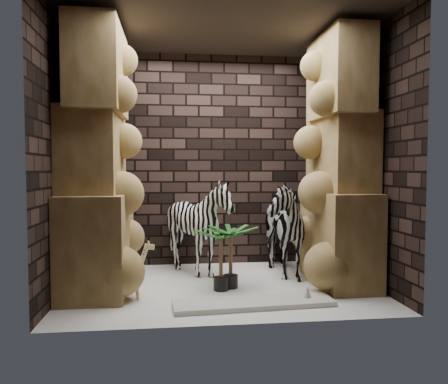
{
  "coord_description": "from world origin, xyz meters",
  "views": [
    {
      "loc": [
        -0.56,
        -4.95,
        1.37
      ],
      "look_at": [
        0.05,
        0.15,
        1.1
      ],
      "focal_mm": 34.69,
      "sensor_mm": 36.0,
      "label": 1
    }
  ],
  "objects": [
    {
      "name": "zebra_right",
      "position": [
        0.78,
        0.53,
        0.71
      ],
      "size": [
        0.74,
        1.24,
        1.42
      ],
      "primitive_type": "imported",
      "rotation": [
        0.0,
        0.0,
        0.08
      ],
      "color": "white",
      "rests_on": "floor"
    },
    {
      "name": "rock_pillar_right",
      "position": [
        1.42,
        0.0,
        1.5
      ],
      "size": [
        0.58,
        1.25,
        3.0
      ],
      "primitive_type": null,
      "color": "tan",
      "rests_on": "floor"
    },
    {
      "name": "ceiling",
      "position": [
        0.0,
        0.0,
        3.0
      ],
      "size": [
        3.5,
        3.5,
        0.0
      ],
      "primitive_type": "plane",
      "rotation": [
        3.14,
        0.0,
        0.0
      ],
      "color": "#322A26",
      "rests_on": "ground"
    },
    {
      "name": "zebra_left",
      "position": [
        -0.23,
        0.59,
        0.56
      ],
      "size": [
        1.24,
        1.42,
        1.12
      ],
      "primitive_type": "imported",
      "rotation": [
        0.0,
        0.0,
        -0.21
      ],
      "color": "white",
      "rests_on": "floor"
    },
    {
      "name": "wall_front",
      "position": [
        0.0,
        -1.25,
        1.5
      ],
      "size": [
        3.5,
        0.0,
        3.5
      ],
      "primitive_type": "plane",
      "rotation": [
        -1.57,
        0.0,
        0.0
      ],
      "color": "black",
      "rests_on": "ground"
    },
    {
      "name": "wall_right",
      "position": [
        1.75,
        0.0,
        1.5
      ],
      "size": [
        0.0,
        3.0,
        3.0
      ],
      "primitive_type": "plane",
      "rotation": [
        1.57,
        0.0,
        -1.57
      ],
      "color": "black",
      "rests_on": "ground"
    },
    {
      "name": "floor",
      "position": [
        0.0,
        0.0,
        0.0
      ],
      "size": [
        3.5,
        3.5,
        0.0
      ],
      "primitive_type": "plane",
      "color": "white",
      "rests_on": "ground"
    },
    {
      "name": "wall_back",
      "position": [
        0.0,
        1.25,
        1.5
      ],
      "size": [
        3.5,
        0.0,
        3.5
      ],
      "primitive_type": "plane",
      "rotation": [
        1.57,
        0.0,
        0.0
      ],
      "color": "black",
      "rests_on": "ground"
    },
    {
      "name": "palm_front",
      "position": [
        0.1,
        -0.06,
        0.36
      ],
      "size": [
        0.36,
        0.36,
        0.73
      ],
      "primitive_type": null,
      "color": "#236821",
      "rests_on": "floor"
    },
    {
      "name": "giraffe_toy",
      "position": [
        -1.01,
        -0.42,
        0.31
      ],
      "size": [
        0.34,
        0.2,
        0.63
      ],
      "primitive_type": null,
      "rotation": [
        0.0,
        0.0,
        0.32
      ],
      "color": "#FBECA3",
      "rests_on": "floor"
    },
    {
      "name": "rock_pillar_left",
      "position": [
        -1.4,
        0.0,
        1.5
      ],
      "size": [
        0.68,
        1.3,
        3.0
      ],
      "primitive_type": null,
      "color": "tan",
      "rests_on": "floor"
    },
    {
      "name": "surfboard",
      "position": [
        0.25,
        -0.74,
        0.03
      ],
      "size": [
        1.64,
        0.51,
        0.05
      ],
      "primitive_type": "cube",
      "rotation": [
        0.0,
        0.0,
        0.07
      ],
      "color": "beige",
      "rests_on": "floor"
    },
    {
      "name": "wall_left",
      "position": [
        -1.75,
        0.0,
        1.5
      ],
      "size": [
        0.0,
        3.0,
        3.0
      ],
      "primitive_type": "plane",
      "rotation": [
        1.57,
        0.0,
        1.57
      ],
      "color": "black",
      "rests_on": "ground"
    },
    {
      "name": "palm_back",
      "position": [
        -0.02,
        -0.15,
        0.35
      ],
      "size": [
        0.36,
        0.36,
        0.7
      ],
      "primitive_type": null,
      "color": "#236821",
      "rests_on": "floor"
    }
  ]
}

